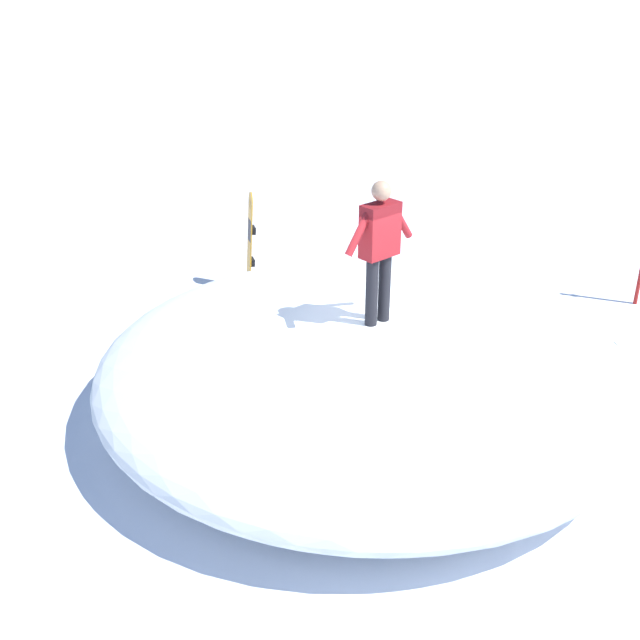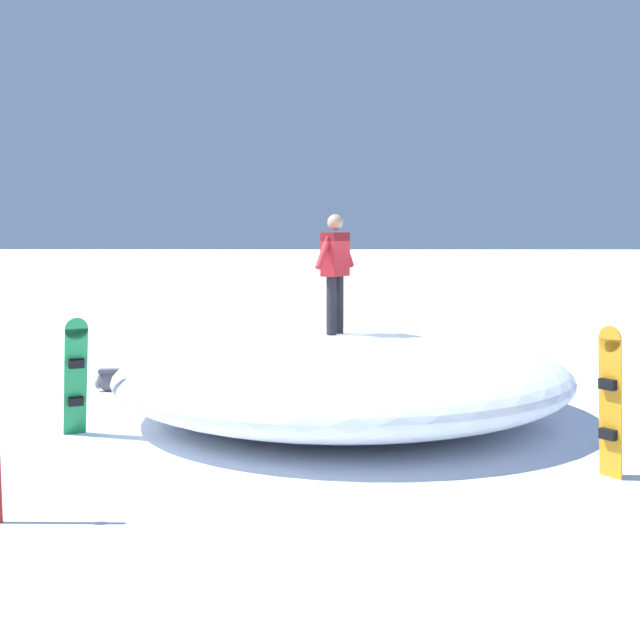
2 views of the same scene
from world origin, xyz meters
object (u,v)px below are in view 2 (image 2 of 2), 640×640
backpack_near (108,380)px  snowboarder_standing (335,266)px  snowboard_primary_upright (76,375)px  snowboard_secondary_upright (610,400)px

backpack_near → snowboarder_standing: bearing=62.0°
snowboard_primary_upright → snowboard_secondary_upright: 6.46m
snowboarder_standing → backpack_near: size_ratio=2.80×
snowboarder_standing → snowboard_secondary_upright: (2.89, 2.91, -1.31)m
snowboard_secondary_upright → snowboard_primary_upright: bearing=-105.6°
snowboarder_standing → snowboard_secondary_upright: bearing=45.2°
snowboard_primary_upright → backpack_near: (-3.15, -0.43, -0.61)m
snowboard_secondary_upright → backpack_near: snowboard_secondary_upright is taller
snowboarder_standing → snowboard_primary_upright: (1.15, -3.31, -1.35)m
snowboarder_standing → snowboard_primary_upright: 3.76m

